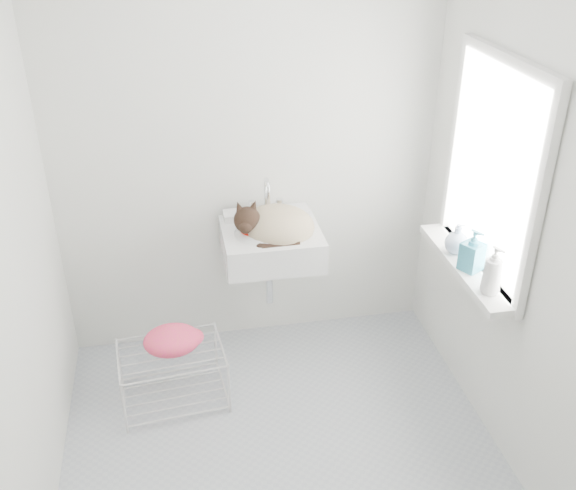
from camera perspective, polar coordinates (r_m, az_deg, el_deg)
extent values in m
cube|color=#A4AAB2|center=(3.57, -0.74, -16.62)|extent=(2.20, 2.00, 0.02)
cube|color=silver|center=(3.72, -3.59, 8.49)|extent=(2.20, 0.02, 2.50)
cube|color=silver|center=(3.17, 19.11, 3.11)|extent=(0.02, 2.00, 2.50)
cube|color=silver|center=(2.86, -23.14, -0.53)|extent=(0.02, 2.00, 2.50)
cube|color=white|center=(3.28, 17.55, 6.18)|extent=(0.01, 0.80, 1.00)
cube|color=white|center=(3.28, 17.32, 6.17)|extent=(0.04, 0.90, 1.10)
cube|color=white|center=(3.48, 15.20, -1.78)|extent=(0.16, 0.88, 0.04)
cube|color=silver|center=(3.66, -1.47, 1.31)|extent=(0.55, 0.48, 0.22)
ellipsoid|color=tan|center=(3.64, -0.98, 1.70)|extent=(0.47, 0.43, 0.21)
sphere|color=black|center=(3.52, -3.35, 2.36)|extent=(0.18, 0.18, 0.15)
torus|color=#B40A00|center=(3.54, -3.04, 1.73)|extent=(0.16, 0.15, 0.06)
cube|color=#BCBCBC|center=(3.75, -9.96, -11.29)|extent=(0.59, 0.44, 0.33)
ellipsoid|color=#CE6C12|center=(3.63, -10.02, -8.59)|extent=(0.32, 0.23, 0.13)
imported|color=white|center=(3.25, 17.08, -3.96)|extent=(0.10, 0.10, 0.21)
imported|color=teal|center=(3.41, 15.52, -2.04)|extent=(0.13, 0.14, 0.22)
imported|color=silver|center=(3.55, 14.34, -0.59)|extent=(0.17, 0.17, 0.16)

